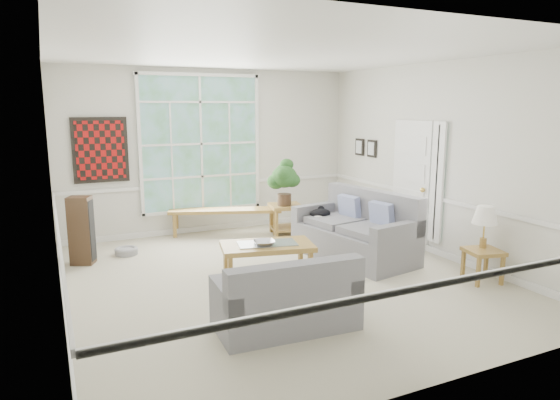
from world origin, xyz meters
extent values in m
cube|color=#B6B097|center=(0.00, 0.00, -0.01)|extent=(5.50, 6.00, 0.01)
cube|color=white|center=(0.00, 0.00, 3.00)|extent=(5.50, 6.00, 0.02)
cube|color=silver|center=(0.00, 3.00, 1.50)|extent=(5.50, 0.02, 3.00)
cube|color=silver|center=(0.00, -3.00, 1.50)|extent=(5.50, 0.02, 3.00)
cube|color=silver|center=(-2.75, 0.00, 1.50)|extent=(0.02, 6.00, 3.00)
cube|color=silver|center=(2.75, 0.00, 1.50)|extent=(0.02, 6.00, 3.00)
cube|color=white|center=(-0.20, 2.96, 1.65)|extent=(2.30, 0.08, 2.40)
cube|color=white|center=(2.71, 0.60, 1.05)|extent=(0.08, 0.90, 2.10)
cube|color=white|center=(2.71, -0.03, 1.15)|extent=(0.08, 0.26, 1.90)
cube|color=#5C0E0D|center=(-1.95, 2.95, 1.60)|extent=(0.90, 0.06, 1.10)
cube|color=black|center=(2.71, 1.75, 1.55)|extent=(0.04, 0.26, 0.32)
cube|color=black|center=(2.71, 2.15, 1.55)|extent=(0.04, 0.26, 0.32)
cube|color=slate|center=(1.43, 0.33, 0.52)|extent=(1.32, 2.06, 1.04)
cube|color=slate|center=(-0.60, -1.43, 0.40)|extent=(1.51, 0.85, 0.80)
cube|color=olive|center=(-0.13, 0.13, 0.23)|extent=(1.37, 0.94, 0.47)
imported|color=#9C9CA2|center=(-0.20, 0.06, 0.51)|extent=(0.42, 0.42, 0.09)
cube|color=olive|center=(0.10, 2.55, 0.24)|extent=(2.05, 1.08, 0.47)
cube|color=olive|center=(1.11, 2.10, 0.28)|extent=(0.66, 0.66, 0.56)
cube|color=olive|center=(2.40, -1.30, 0.22)|extent=(0.53, 0.53, 0.45)
cylinder|color=gray|center=(-1.75, 2.04, 0.06)|extent=(0.45, 0.45, 0.11)
cube|color=#3C2919|center=(-2.40, 1.82, 0.51)|extent=(0.39, 0.36, 1.02)
ellipsoid|color=black|center=(1.19, 0.98, 0.61)|extent=(0.44, 0.41, 0.17)
camera|label=1|loc=(-2.78, -5.93, 2.33)|focal=32.00mm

